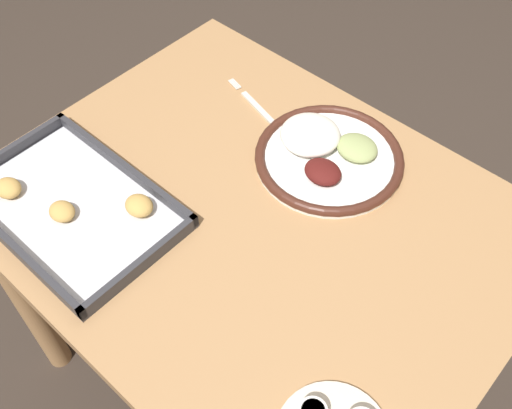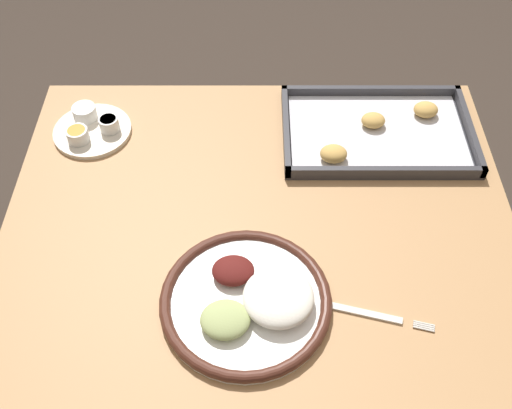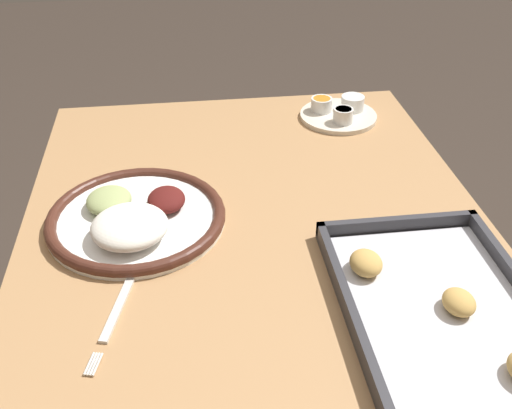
{
  "view_description": "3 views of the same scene",
  "coord_description": "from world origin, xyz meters",
  "px_view_note": "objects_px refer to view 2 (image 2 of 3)",
  "views": [
    {
      "loc": [
        -0.45,
        0.49,
        1.58
      ],
      "look_at": [
        -0.01,
        0.0,
        0.75
      ],
      "focal_mm": 42.0,
      "sensor_mm": 36.0,
      "label": 1
    },
    {
      "loc": [
        -0.01,
        -0.71,
        1.61
      ],
      "look_at": [
        -0.01,
        0.0,
        0.75
      ],
      "focal_mm": 42.0,
      "sensor_mm": 36.0,
      "label": 2
    },
    {
      "loc": [
        0.78,
        -0.1,
        1.29
      ],
      "look_at": [
        -0.01,
        0.0,
        0.75
      ],
      "focal_mm": 42.0,
      "sensor_mm": 36.0,
      "label": 3
    }
  ],
  "objects_px": {
    "dinner_plate": "(250,300)",
    "baking_tray": "(377,132)",
    "fork": "(365,313)",
    "saucer_plate": "(92,127)"
  },
  "relations": [
    {
      "from": "dinner_plate",
      "to": "fork",
      "type": "bearing_deg",
      "value": -5.14
    },
    {
      "from": "dinner_plate",
      "to": "baking_tray",
      "type": "height_order",
      "value": "dinner_plate"
    },
    {
      "from": "dinner_plate",
      "to": "fork",
      "type": "relative_size",
      "value": 1.41
    },
    {
      "from": "saucer_plate",
      "to": "fork",
      "type": "bearing_deg",
      "value": -39.53
    },
    {
      "from": "saucer_plate",
      "to": "baking_tray",
      "type": "height_order",
      "value": "saucer_plate"
    },
    {
      "from": "dinner_plate",
      "to": "saucer_plate",
      "type": "distance_m",
      "value": 0.54
    },
    {
      "from": "baking_tray",
      "to": "saucer_plate",
      "type": "bearing_deg",
      "value": 179.09
    },
    {
      "from": "dinner_plate",
      "to": "saucer_plate",
      "type": "relative_size",
      "value": 1.77
    },
    {
      "from": "dinner_plate",
      "to": "fork",
      "type": "xyz_separation_m",
      "value": [
        0.19,
        -0.02,
        -0.01
      ]
    },
    {
      "from": "fork",
      "to": "baking_tray",
      "type": "xyz_separation_m",
      "value": [
        0.08,
        0.43,
        0.01
      ]
    }
  ]
}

